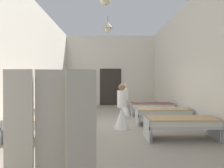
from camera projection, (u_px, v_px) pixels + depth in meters
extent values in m
cube|color=#9E9384|center=(112.00, 126.00, 7.35)|extent=(6.38, 12.84, 0.10)
cube|color=silver|center=(111.00, 70.00, 13.54)|extent=(6.18, 0.20, 4.59)
cube|color=silver|center=(28.00, 61.00, 7.28)|extent=(0.20, 12.24, 4.59)
cube|color=silver|center=(194.00, 61.00, 7.37)|extent=(0.20, 12.24, 4.59)
cube|color=#2D2823|center=(111.00, 87.00, 13.43)|extent=(1.40, 0.06, 2.40)
sphere|color=beige|center=(105.00, 0.00, 5.16)|extent=(0.28, 0.28, 0.28)
cylinder|color=brown|center=(108.00, 19.00, 9.44)|extent=(0.02, 0.02, 0.26)
cone|color=beige|center=(108.00, 25.00, 9.44)|extent=(0.44, 0.44, 0.28)
sphere|color=beige|center=(108.00, 30.00, 9.45)|extent=(0.28, 0.28, 0.28)
cylinder|color=#B7BCC1|center=(4.00, 137.00, 5.05)|extent=(0.03, 0.03, 0.34)
cylinder|color=#B7BCC1|center=(17.00, 130.00, 5.77)|extent=(0.03, 0.03, 0.34)
cylinder|color=#B7BCC1|center=(74.00, 137.00, 5.07)|extent=(0.03, 0.03, 0.34)
cylinder|color=#B7BCC1|center=(78.00, 130.00, 5.79)|extent=(0.03, 0.03, 0.34)
cube|color=#B7BCC1|center=(44.00, 125.00, 5.42)|extent=(1.90, 0.84, 0.07)
cube|color=#B7BCC1|center=(8.00, 129.00, 5.40)|extent=(0.04, 0.84, 0.57)
cube|color=#B7BCC1|center=(79.00, 129.00, 5.43)|extent=(0.04, 0.84, 0.57)
cube|color=silver|center=(44.00, 121.00, 5.42)|extent=(1.82, 0.78, 0.14)
cube|color=tan|center=(44.00, 118.00, 5.41)|extent=(1.86, 0.82, 0.02)
cylinder|color=#B7BCC1|center=(152.00, 136.00, 5.10)|extent=(0.03, 0.03, 0.34)
cylinder|color=#B7BCC1|center=(146.00, 130.00, 5.82)|extent=(0.03, 0.03, 0.34)
cylinder|color=#B7BCC1|center=(221.00, 136.00, 5.12)|extent=(0.03, 0.03, 0.34)
cylinder|color=#B7BCC1|center=(207.00, 129.00, 5.84)|extent=(0.03, 0.03, 0.34)
cube|color=#B7BCC1|center=(181.00, 125.00, 5.47)|extent=(1.90, 0.84, 0.07)
cube|color=#B7BCC1|center=(147.00, 128.00, 5.46)|extent=(0.04, 0.84, 0.57)
cube|color=#B7BCC1|center=(215.00, 128.00, 5.48)|extent=(0.04, 0.84, 0.57)
cube|color=silver|center=(181.00, 121.00, 5.47)|extent=(1.82, 0.78, 0.14)
cube|color=tan|center=(181.00, 118.00, 5.47)|extent=(1.86, 0.82, 0.02)
cylinder|color=#B7BCC1|center=(33.00, 122.00, 6.95)|extent=(0.03, 0.03, 0.34)
cylinder|color=#B7BCC1|center=(40.00, 118.00, 7.67)|extent=(0.03, 0.03, 0.34)
cylinder|color=#B7BCC1|center=(84.00, 122.00, 6.97)|extent=(0.03, 0.03, 0.34)
cylinder|color=#B7BCC1|center=(86.00, 118.00, 7.69)|extent=(0.03, 0.03, 0.34)
cube|color=#B7BCC1|center=(61.00, 114.00, 7.32)|extent=(1.90, 0.84, 0.07)
cube|color=#B7BCC1|center=(35.00, 117.00, 7.30)|extent=(0.04, 0.84, 0.57)
cube|color=#B7BCC1|center=(87.00, 116.00, 7.33)|extent=(0.04, 0.84, 0.57)
cube|color=silver|center=(61.00, 111.00, 7.31)|extent=(1.82, 0.78, 0.14)
cube|color=#8C4C47|center=(61.00, 109.00, 7.31)|extent=(1.86, 0.82, 0.02)
cylinder|color=#B7BCC1|center=(140.00, 121.00, 7.00)|extent=(0.03, 0.03, 0.34)
cylinder|color=#B7BCC1|center=(137.00, 118.00, 7.72)|extent=(0.03, 0.03, 0.34)
cylinder|color=#B7BCC1|center=(190.00, 121.00, 7.02)|extent=(0.03, 0.03, 0.34)
cylinder|color=#B7BCC1|center=(183.00, 118.00, 7.74)|extent=(0.03, 0.03, 0.34)
cube|color=#B7BCC1|center=(163.00, 114.00, 7.37)|extent=(1.90, 0.84, 0.07)
cube|color=#B7BCC1|center=(137.00, 116.00, 7.36)|extent=(0.04, 0.84, 0.57)
cube|color=#B7BCC1|center=(188.00, 116.00, 7.38)|extent=(0.04, 0.84, 0.57)
cube|color=silver|center=(163.00, 111.00, 7.37)|extent=(1.82, 0.78, 0.14)
cube|color=tan|center=(163.00, 109.00, 7.37)|extent=(1.86, 0.82, 0.02)
cylinder|color=#B7BCC1|center=(49.00, 113.00, 8.85)|extent=(0.03, 0.03, 0.34)
cylinder|color=#B7BCC1|center=(54.00, 111.00, 9.57)|extent=(0.03, 0.03, 0.34)
cylinder|color=#B7BCC1|center=(89.00, 113.00, 8.87)|extent=(0.03, 0.03, 0.34)
cylinder|color=#B7BCC1|center=(91.00, 111.00, 9.59)|extent=(0.03, 0.03, 0.34)
cube|color=#B7BCC1|center=(71.00, 107.00, 9.22)|extent=(1.90, 0.84, 0.07)
cube|color=#B7BCC1|center=(50.00, 109.00, 9.20)|extent=(0.04, 0.84, 0.57)
cube|color=#B7BCC1|center=(91.00, 109.00, 9.23)|extent=(0.04, 0.84, 0.57)
cube|color=white|center=(71.00, 105.00, 9.21)|extent=(1.82, 0.78, 0.14)
cube|color=#8C4C47|center=(71.00, 103.00, 9.21)|extent=(1.86, 0.82, 0.02)
cylinder|color=#B7BCC1|center=(133.00, 113.00, 8.90)|extent=(0.03, 0.03, 0.34)
cylinder|color=#B7BCC1|center=(132.00, 111.00, 9.62)|extent=(0.03, 0.03, 0.34)
cylinder|color=#B7BCC1|center=(173.00, 113.00, 8.92)|extent=(0.03, 0.03, 0.34)
cylinder|color=#B7BCC1|center=(168.00, 111.00, 9.64)|extent=(0.03, 0.03, 0.34)
cube|color=#B7BCC1|center=(152.00, 107.00, 9.27)|extent=(1.90, 0.84, 0.07)
cube|color=#B7BCC1|center=(131.00, 109.00, 9.26)|extent=(0.04, 0.84, 0.57)
cube|color=#B7BCC1|center=(172.00, 109.00, 9.28)|extent=(0.04, 0.84, 0.57)
cube|color=white|center=(152.00, 105.00, 9.27)|extent=(1.82, 0.78, 0.14)
cube|color=#8C4C47|center=(152.00, 103.00, 9.27)|extent=(1.86, 0.82, 0.02)
cone|color=white|center=(125.00, 108.00, 9.35)|extent=(0.52, 0.52, 0.70)
cylinder|color=white|center=(125.00, 94.00, 9.34)|extent=(0.30, 0.30, 0.55)
sphere|color=beige|center=(125.00, 86.00, 9.34)|extent=(0.22, 0.22, 0.22)
cone|color=white|center=(125.00, 84.00, 9.34)|extent=(0.18, 0.18, 0.10)
cone|color=white|center=(122.00, 118.00, 6.66)|extent=(0.52, 0.52, 0.70)
cylinder|color=white|center=(122.00, 99.00, 6.66)|extent=(0.30, 0.30, 0.55)
sphere|color=#846047|center=(122.00, 87.00, 6.65)|extent=(0.22, 0.22, 0.22)
cone|color=white|center=(122.00, 85.00, 6.65)|extent=(0.18, 0.18, 0.10)
cylinder|color=#515B70|center=(71.00, 100.00, 7.39)|extent=(0.32, 0.32, 0.58)
cube|color=#515B70|center=(71.00, 107.00, 7.40)|extent=(0.44, 0.44, 0.08)
sphere|color=tan|center=(71.00, 89.00, 7.39)|extent=(0.22, 0.22, 0.22)
cube|color=#BCB29E|center=(18.00, 133.00, 2.72)|extent=(0.42, 0.09, 1.70)
cube|color=#BCB29E|center=(51.00, 132.00, 2.78)|extent=(0.42, 0.09, 1.70)
cube|color=#BCB29E|center=(82.00, 133.00, 2.73)|extent=(0.39, 0.21, 1.70)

